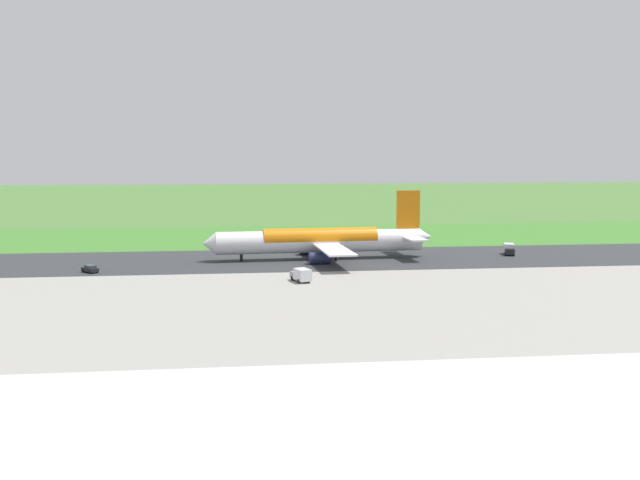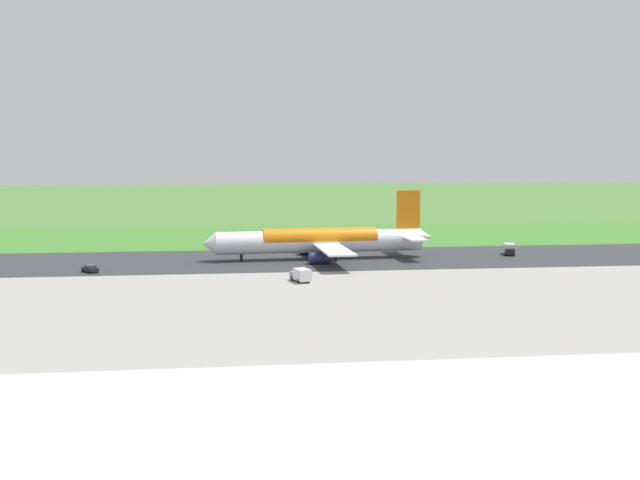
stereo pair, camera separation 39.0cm
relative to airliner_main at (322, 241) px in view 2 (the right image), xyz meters
The scene contains 10 objects.
ground_plane 4.39m from the airliner_main, behind, with size 800.00×800.00×0.00m, color #477233.
runway_asphalt 4.36m from the airliner_main, behind, with size 600.00×36.44×0.06m, color #2D3033.
apron_concrete 72.18m from the airliner_main, 90.46° to the left, with size 440.00×110.00×0.05m, color gray.
grass_verge_foreground 37.05m from the airliner_main, 90.90° to the right, with size 600.00×80.00×0.04m, color #3C782B.
airliner_main is the anchor object (origin of this frame).
service_truck_baggage 46.16m from the airliner_main, behind, with size 3.81×6.20×2.65m.
service_truck_fuel 30.76m from the airliner_main, 75.53° to the left, with size 3.91×6.21×2.65m.
service_car_ops 51.80m from the airliner_main, 15.11° to the left, with size 4.04×4.40×1.62m.
no_stopping_sign 37.98m from the airliner_main, 109.59° to the right, with size 0.60×0.10×2.44m.
traffic_cone_orange 38.87m from the airliner_main, 99.73° to the right, with size 0.40×0.40×0.55m, color orange.
Camera 2 is at (21.40, 169.66, 24.99)m, focal length 41.73 mm.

